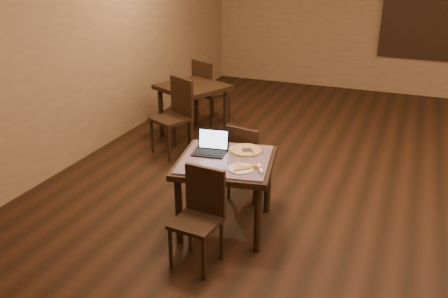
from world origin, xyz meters
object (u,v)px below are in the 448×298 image
at_px(chair_main_near, 200,211).
at_px(pizza_pan, 246,151).
at_px(tiled_table, 226,168).
at_px(other_table_b_chair_far, 208,89).
at_px(other_table_b, 193,94).
at_px(other_table_b_chair_near, 176,112).
at_px(laptop, 211,147).
at_px(chair_main_far, 246,159).

bearing_deg(chair_main_near, pizza_pan, 87.47).
xyz_separation_m(tiled_table, other_table_b_chair_far, (-1.45, 2.81, -0.07)).
bearing_deg(tiled_table, other_table_b_chair_far, 106.91).
bearing_deg(other_table_b, tiled_table, -32.43).
height_order(tiled_table, chair_main_near, chair_main_near).
relative_size(pizza_pan, other_table_b_chair_far, 0.36).
bearing_deg(tiled_table, other_table_b_chair_near, 120.76).
bearing_deg(pizza_pan, other_table_b_chair_far, 121.43).
xyz_separation_m(laptop, other_table_b_chair_far, (-1.25, 2.71, -0.23)).
relative_size(chair_main_near, pizza_pan, 2.38).
xyz_separation_m(chair_main_near, pizza_pan, (0.11, 0.86, 0.26)).
bearing_deg(chair_main_far, laptop, 79.85).
bearing_deg(tiled_table, pizza_pan, 53.04).
relative_size(chair_main_far, other_table_b_chair_near, 0.85).
distance_m(chair_main_near, other_table_b_chair_far, 3.73).
bearing_deg(chair_main_far, other_table_b, -38.70).
height_order(pizza_pan, other_table_b_chair_near, other_table_b_chair_near).
xyz_separation_m(other_table_b_chair_near, other_table_b_chair_far, (-0.08, 1.24, 0.00)).
xyz_separation_m(chair_main_near, other_table_b_chair_near, (-1.38, 2.20, 0.08)).
distance_m(chair_main_near, laptop, 0.81).
bearing_deg(pizza_pan, tiled_table, -116.57).
xyz_separation_m(laptop, other_table_b, (-1.21, 2.09, -0.15)).
height_order(tiled_table, other_table_b_chair_far, other_table_b_chair_far).
bearing_deg(chair_main_far, other_table_b_chair_near, -25.35).
bearing_deg(other_table_b, pizza_pan, -27.10).
height_order(chair_main_near, chair_main_far, chair_main_near).
height_order(tiled_table, chair_main_far, chair_main_far).
bearing_deg(tiled_table, laptop, 142.73).
relative_size(other_table_b, other_table_b_chair_near, 1.09).
relative_size(chair_main_near, other_table_b, 0.78).
xyz_separation_m(laptop, other_table_b_chair_near, (-1.18, 1.47, -0.23)).
height_order(tiled_table, other_table_b_chair_near, other_table_b_chair_near).
bearing_deg(laptop, pizza_pan, 14.87).
xyz_separation_m(other_table_b, other_table_b_chair_near, (0.04, -0.62, -0.08)).
height_order(other_table_b_chair_near, other_table_b_chair_far, same).
distance_m(tiled_table, other_table_b_chair_far, 3.17).
xyz_separation_m(chair_main_far, pizza_pan, (0.13, -0.38, 0.26)).
xyz_separation_m(pizza_pan, other_table_b, (-1.53, 1.95, -0.09)).
bearing_deg(other_table_b_chair_far, chair_main_far, 148.07).
bearing_deg(other_table_b_chair_near, chair_main_far, -10.17).
xyz_separation_m(chair_main_near, other_table_b, (-1.42, 2.82, 0.17)).
bearing_deg(other_table_b_chair_far, tiled_table, 142.07).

